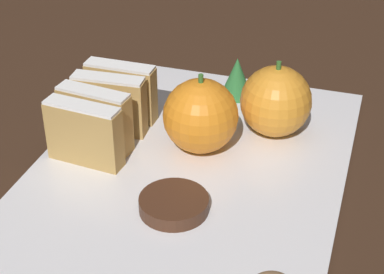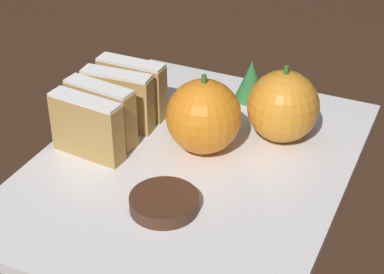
% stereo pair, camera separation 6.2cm
% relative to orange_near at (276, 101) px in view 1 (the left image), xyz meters
% --- Properties ---
extents(ground_plane, '(6.00, 6.00, 0.00)m').
position_rel_orange_near_xyz_m(ground_plane, '(-0.07, -0.08, -0.05)').
color(ground_plane, '#382316').
extents(serving_platter, '(0.30, 0.39, 0.01)m').
position_rel_orange_near_xyz_m(serving_platter, '(-0.07, -0.08, -0.04)').
color(serving_platter, white).
rests_on(serving_platter, ground_plane).
extents(stollen_slice_front, '(0.08, 0.03, 0.06)m').
position_rel_orange_near_xyz_m(stollen_slice_front, '(-0.17, -0.11, -0.01)').
color(stollen_slice_front, tan).
rests_on(stollen_slice_front, serving_platter).
extents(stollen_slice_second, '(0.08, 0.03, 0.06)m').
position_rel_orange_near_xyz_m(stollen_slice_second, '(-0.17, -0.08, -0.01)').
color(stollen_slice_second, tan).
rests_on(stollen_slice_second, serving_platter).
extents(stollen_slice_third, '(0.08, 0.03, 0.06)m').
position_rel_orange_near_xyz_m(stollen_slice_third, '(-0.17, -0.05, -0.01)').
color(stollen_slice_third, tan).
rests_on(stollen_slice_third, serving_platter).
extents(stollen_slice_fourth, '(0.08, 0.02, 0.06)m').
position_rel_orange_near_xyz_m(stollen_slice_fourth, '(-0.17, -0.02, -0.01)').
color(stollen_slice_fourth, tan).
rests_on(stollen_slice_fourth, serving_platter).
extents(orange_near, '(0.07, 0.07, 0.08)m').
position_rel_orange_near_xyz_m(orange_near, '(0.00, 0.00, 0.00)').
color(orange_near, orange).
rests_on(orange_near, serving_platter).
extents(orange_far, '(0.08, 0.08, 0.08)m').
position_rel_orange_near_xyz_m(orange_far, '(-0.06, -0.05, 0.00)').
color(orange_far, orange).
rests_on(orange_far, serving_platter).
extents(chocolate_cookie, '(0.06, 0.06, 0.01)m').
position_rel_orange_near_xyz_m(chocolate_cookie, '(-0.06, -0.16, -0.03)').
color(chocolate_cookie, '#472819').
rests_on(chocolate_cookie, serving_platter).
extents(evergreen_sprig, '(0.04, 0.04, 0.05)m').
position_rel_orange_near_xyz_m(evergreen_sprig, '(-0.06, 0.07, -0.01)').
color(evergreen_sprig, '#2D7538').
rests_on(evergreen_sprig, serving_platter).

